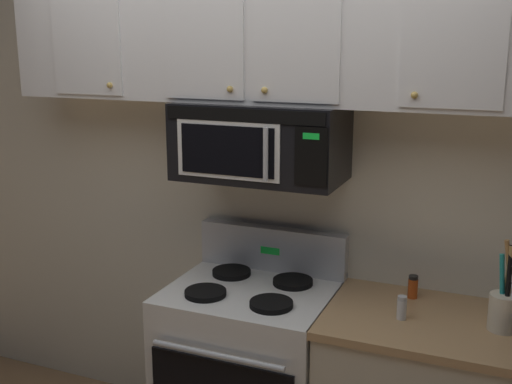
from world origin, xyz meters
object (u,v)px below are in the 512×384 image
at_px(over_range_microwave, 260,142).
at_px(salt_shaker, 402,308).
at_px(stove_range, 251,373).
at_px(utensil_crock_cream, 504,306).
at_px(spice_jar, 413,287).

xyz_separation_m(over_range_microwave, salt_shaker, (0.70, -0.17, -0.63)).
xyz_separation_m(stove_range, salt_shaker, (0.70, -0.05, 0.48)).
relative_size(stove_range, over_range_microwave, 1.47).
distance_m(stove_range, salt_shaker, 0.85).
distance_m(stove_range, utensil_crock_cream, 1.22).
distance_m(stove_range, spice_jar, 0.88).
bearing_deg(over_range_microwave, salt_shaker, -13.34).
bearing_deg(utensil_crock_cream, spice_jar, 154.20).
bearing_deg(spice_jar, over_range_microwave, -174.00).
bearing_deg(salt_shaker, utensil_crock_cream, 8.22).
bearing_deg(over_range_microwave, spice_jar, 6.00).
height_order(over_range_microwave, spice_jar, over_range_microwave).
relative_size(over_range_microwave, spice_jar, 7.23).
height_order(salt_shaker, spice_jar, spice_jar).
bearing_deg(spice_jar, salt_shaker, -91.56).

